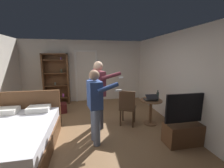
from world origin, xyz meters
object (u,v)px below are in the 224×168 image
at_px(bookshelf, 56,77).
at_px(side_table, 151,108).
at_px(tv_flatscreen, 186,129).
at_px(wooden_chair, 127,106).
at_px(person_blue_shirt, 95,103).
at_px(person_striped_shirt, 99,90).
at_px(bottle_on_table, 158,96).
at_px(suitcase_dark, 57,108).
at_px(laptop, 151,99).
at_px(bed, 11,138).

height_order(bookshelf, side_table, bookshelf).
distance_m(tv_flatscreen, wooden_chair, 1.47).
height_order(person_blue_shirt, person_striped_shirt, person_striped_shirt).
distance_m(bookshelf, tv_flatscreen, 4.76).
bearing_deg(bottle_on_table, suitcase_dark, 153.79).
distance_m(laptop, bottle_on_table, 0.19).
relative_size(bottle_on_table, person_striped_shirt, 0.16).
xyz_separation_m(laptop, bottle_on_table, (0.17, -0.04, 0.07)).
height_order(tv_flatscreen, person_blue_shirt, person_blue_shirt).
bearing_deg(person_striped_shirt, wooden_chair, -5.48).
xyz_separation_m(bed, suitcase_dark, (0.53, 1.95, -0.15)).
distance_m(side_table, bottle_on_table, 0.38).
bearing_deg(person_striped_shirt, bottle_on_table, -6.97).
distance_m(bookshelf, person_blue_shirt, 3.29).
bearing_deg(laptop, side_table, 52.69).
bearing_deg(laptop, person_striped_shirt, 173.67).
bearing_deg(person_blue_shirt, bed, -179.15).
xyz_separation_m(bed, tv_flatscreen, (3.59, -0.38, 0.03)).
bearing_deg(person_striped_shirt, side_table, -4.45).
height_order(tv_flatscreen, bottle_on_table, tv_flatscreen).
bearing_deg(person_striped_shirt, tv_flatscreen, -32.34).
bearing_deg(side_table, wooden_chair, 176.72).
relative_size(laptop, wooden_chair, 0.35).
distance_m(bookshelf, side_table, 3.80).
bearing_deg(bed, laptop, 10.34).
bearing_deg(laptop, bookshelf, 139.19).
xyz_separation_m(tv_flatscreen, side_table, (-0.35, 1.01, 0.13)).
height_order(laptop, suitcase_dark, laptop).
height_order(laptop, bottle_on_table, bottle_on_table).
height_order(side_table, suitcase_dark, side_table).
bearing_deg(wooden_chair, bookshelf, 132.99).
distance_m(bed, person_striped_shirt, 2.10).
distance_m(bed, wooden_chair, 2.68).
xyz_separation_m(wooden_chair, person_striped_shirt, (-0.76, 0.07, 0.48)).
relative_size(side_table, bottle_on_table, 2.51).
distance_m(bottle_on_table, person_striped_shirt, 1.58).
xyz_separation_m(bookshelf, wooden_chair, (2.21, -2.37, -0.52)).
height_order(bed, bookshelf, bookshelf).
relative_size(bed, person_blue_shirt, 1.31).
xyz_separation_m(bottle_on_table, suitcase_dark, (-2.85, 1.41, -0.66)).
bearing_deg(side_table, bookshelf, 140.01).
bearing_deg(laptop, bed, -169.66).
xyz_separation_m(person_striped_shirt, suitcase_dark, (-1.30, 1.21, -0.87)).
height_order(person_blue_shirt, suitcase_dark, person_blue_shirt).
relative_size(side_table, suitcase_dark, 1.19).
xyz_separation_m(tv_flatscreen, laptop, (-0.38, 0.97, 0.42)).
height_order(tv_flatscreen, laptop, tv_flatscreen).
bearing_deg(suitcase_dark, bed, -118.01).
xyz_separation_m(bookshelf, suitcase_dark, (0.16, -1.08, -0.91)).
distance_m(side_table, suitcase_dark, 3.04).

